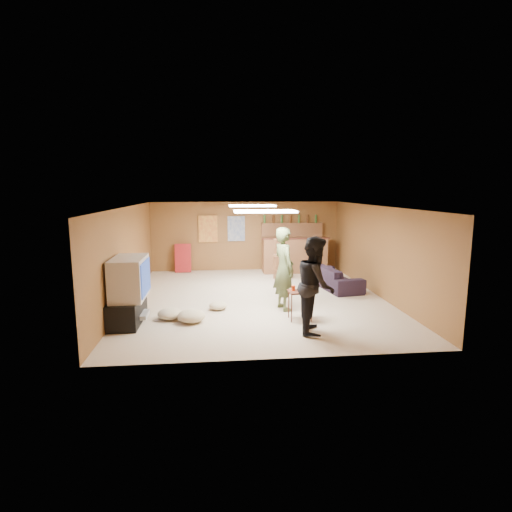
{
  "coord_description": "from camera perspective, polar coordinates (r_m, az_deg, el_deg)",
  "views": [
    {
      "loc": [
        -0.98,
        -9.28,
        2.6
      ],
      "look_at": [
        0.0,
        0.2,
        1.0
      ],
      "focal_mm": 28.0,
      "sensor_mm": 36.0,
      "label": 1
    }
  ],
  "objects": [
    {
      "name": "tv_stand",
      "position": [
        8.31,
        -17.89,
        -7.37
      ],
      "size": [
        0.55,
        1.3,
        0.5
      ],
      "primitive_type": "cube",
      "color": "black",
      "rests_on": "ground"
    },
    {
      "name": "ground",
      "position": [
        9.68,
        0.12,
        -6.04
      ],
      "size": [
        7.0,
        7.0,
        0.0
      ],
      "primitive_type": "plane",
      "color": "#C2AD94",
      "rests_on": "ground"
    },
    {
      "name": "cushion_far",
      "position": [
        8.08,
        -9.23,
        -8.44
      ],
      "size": [
        0.73,
        0.73,
        0.25
      ],
      "primitive_type": "ellipsoid",
      "rotation": [
        0.0,
        0.0,
        0.42
      ],
      "color": "tan",
      "rests_on": "ground"
    },
    {
      "name": "wall_left",
      "position": [
        9.61,
        -17.96,
        0.09
      ],
      "size": [
        0.02,
        7.0,
        2.2
      ],
      "primitive_type": "cube",
      "color": "brown",
      "rests_on": "ground"
    },
    {
      "name": "ceiling_panel_front",
      "position": [
        7.85,
        1.28,
        6.39
      ],
      "size": [
        1.2,
        0.6,
        0.04
      ],
      "primitive_type": "cube",
      "color": "white",
      "rests_on": "ceiling"
    },
    {
      "name": "ceiling",
      "position": [
        9.33,
        0.13,
        7.08
      ],
      "size": [
        6.0,
        7.0,
        0.02
      ],
      "primitive_type": "cube",
      "color": "silver",
      "rests_on": "ground"
    },
    {
      "name": "cup_red_near",
      "position": [
        8.03,
        5.35,
        -4.59
      ],
      "size": [
        0.09,
        0.09,
        0.11
      ],
      "primitive_type": "cylinder",
      "rotation": [
        0.0,
        0.0,
        -0.21
      ],
      "color": "red",
      "rests_on": "tray_table"
    },
    {
      "name": "wall_front",
      "position": [
        6.05,
        3.61,
        -4.85
      ],
      "size": [
        6.0,
        0.02,
        2.2
      ],
      "primitive_type": "cube",
      "color": "brown",
      "rests_on": "ground"
    },
    {
      "name": "bar_backing",
      "position": [
        13.01,
        5.13,
        3.32
      ],
      "size": [
        2.0,
        0.14,
        0.6
      ],
      "primitive_type": "cube",
      "color": "brown",
      "rests_on": "bar_counter"
    },
    {
      "name": "ceiling_panel_back",
      "position": [
        10.53,
        -0.56,
        7.19
      ],
      "size": [
        1.2,
        0.6,
        0.04
      ],
      "primitive_type": "cube",
      "color": "white",
      "rests_on": "ceiling"
    },
    {
      "name": "bar_counter",
      "position": [
        12.64,
        5.5,
        0.16
      ],
      "size": [
        2.0,
        0.6,
        1.1
      ],
      "primitive_type": "cube",
      "color": "brown",
      "rests_on": "ground"
    },
    {
      "name": "tv_screen",
      "position": [
        8.07,
        -15.49,
        -2.97
      ],
      "size": [
        0.02,
        0.95,
        0.65
      ],
      "primitive_type": "cube",
      "color": "navy",
      "rests_on": "tv_body"
    },
    {
      "name": "wall_back",
      "position": [
        12.9,
        -1.5,
        2.85
      ],
      "size": [
        6.0,
        0.02,
        2.2
      ],
      "primitive_type": "cube",
      "color": "brown",
      "rests_on": "ground"
    },
    {
      "name": "tray_table",
      "position": [
        8.11,
        6.3,
        -7.02
      ],
      "size": [
        0.47,
        0.38,
        0.59
      ],
      "primitive_type": "cube",
      "rotation": [
        0.0,
        0.0,
        0.04
      ],
      "color": "#451F16",
      "rests_on": "ground"
    },
    {
      "name": "cup_blue",
      "position": [
        8.13,
        7.35,
        -4.4
      ],
      "size": [
        0.11,
        0.11,
        0.12
      ],
      "primitive_type": "cylinder",
      "rotation": [
        0.0,
        0.0,
        -0.4
      ],
      "color": "navy",
      "rests_on": "tray_table"
    },
    {
      "name": "wall_right",
      "position": [
        10.2,
        17.13,
        0.65
      ],
      "size": [
        0.02,
        7.0,
        2.2
      ],
      "primitive_type": "cube",
      "color": "brown",
      "rests_on": "ground"
    },
    {
      "name": "poster_left",
      "position": [
        12.8,
        -6.87,
        3.86
      ],
      "size": [
        0.6,
        0.03,
        0.85
      ],
      "primitive_type": "cube",
      "color": "#BF3F26",
      "rests_on": "wall_back"
    },
    {
      "name": "person_black",
      "position": [
        7.35,
        8.48,
        -4.08
      ],
      "size": [
        0.83,
        0.98,
        1.77
      ],
      "primitive_type": "imported",
      "rotation": [
        0.0,
        0.0,
        1.37
      ],
      "color": "black",
      "rests_on": "ground"
    },
    {
      "name": "bar_shelf",
      "position": [
        12.96,
        5.17,
        4.63
      ],
      "size": [
        2.0,
        0.18,
        0.05
      ],
      "primitive_type": "cube",
      "color": "brown",
      "rests_on": "bar_backing"
    },
    {
      "name": "person_olive",
      "position": [
        8.64,
        4.01,
        -1.83
      ],
      "size": [
        0.6,
        0.75,
        1.8
      ],
      "primitive_type": "imported",
      "rotation": [
        0.0,
        0.0,
        1.85
      ],
      "color": "#4B5732",
      "rests_on": "ground"
    },
    {
      "name": "bottle_row",
      "position": [
        12.92,
        4.94,
        5.31
      ],
      "size": [
        1.76,
        0.08,
        0.26
      ],
      "primitive_type": null,
      "color": "#3F7233",
      "rests_on": "bar_shelf"
    },
    {
      "name": "bar_stool_left",
      "position": [
        11.53,
        3.32,
        -0.45
      ],
      "size": [
        0.45,
        0.45,
        1.21
      ],
      "primitive_type": null,
      "rotation": [
        0.0,
        0.0,
        0.18
      ],
      "color": "brown",
      "rests_on": "ground"
    },
    {
      "name": "tv_body",
      "position": [
        8.13,
        -17.65,
        -2.99
      ],
      "size": [
        0.6,
        1.1,
        0.8
      ],
      "primitive_type": "cube",
      "color": "#B2B2B7",
      "rests_on": "tv_stand"
    },
    {
      "name": "sofa",
      "position": [
        10.88,
        11.14,
        -2.91
      ],
      "size": [
        1.08,
        2.08,
        0.58
      ],
      "primitive_type": "imported",
      "rotation": [
        0.0,
        0.0,
        1.73
      ],
      "color": "black",
      "rests_on": "ground"
    },
    {
      "name": "cushion_mid",
      "position": [
        8.82,
        -5.43,
        -7.07
      ],
      "size": [
        0.48,
        0.48,
        0.18
      ],
      "primitive_type": "ellipsoid",
      "rotation": [
        0.0,
        0.0,
        0.28
      ],
      "color": "tan",
      "rests_on": "ground"
    },
    {
      "name": "bar_stool_right",
      "position": [
        12.69,
        8.96,
        0.38
      ],
      "size": [
        0.44,
        0.44,
        1.21
      ],
      "primitive_type": null,
      "rotation": [
        0.0,
        0.0,
        -0.15
      ],
      "color": "brown",
      "rests_on": "ground"
    },
    {
      "name": "dvd_box",
      "position": [
        8.29,
        -16.36,
        -8.05
      ],
      "size": [
        0.35,
        0.5,
        0.08
      ],
      "primitive_type": "cube",
      "color": "#B2B2B7",
      "rests_on": "tv_stand"
    },
    {
      "name": "bar_lip",
      "position": [
        12.32,
        5.76,
        2.49
      ],
      "size": [
        2.1,
        0.12,
        0.05
      ],
      "primitive_type": "cube",
      "color": "#451F16",
      "rests_on": "bar_counter"
    },
    {
      "name": "folding_chair_stack",
      "position": [
        12.8,
        -10.38,
        -0.29
      ],
      "size": [
        0.5,
        0.26,
        0.91
      ],
      "primitive_type": "cube",
      "rotation": [
        -0.14,
        0.0,
        0.0
      ],
      "color": "#AE2023",
      "rests_on": "ground"
    },
    {
      "name": "cup_red_far",
      "position": [
        7.93,
        7.06,
        -4.79
      ],
      "size": [
        0.09,
        0.09,
        0.11
      ],
      "primitive_type": "cylinder",
      "rotation": [
        0.0,
        0.0,
        0.14
      ],
      "color": "red",
      "rests_on": "tray_table"
    },
    {
      "name": "cushion_near_tv",
      "position": [
        8.33,
        -12.2,
        -8.06
      ],
      "size": [
        0.62,
        0.62,
        0.22
      ],
      "primitive_type": "ellipsoid",
      "rotation": [
        0.0,
        0.0,
        0.3
      ],
      "color": "tan",
      "rests_on": "ground"
    },
    {
      "name": "poster_right",
      "position": [
        12.81,
        -2.84,
        3.93
      ],
      "size": [
        0.55,
        0.03,
        0.8
      ],
      "primitive_type": "cube",
      "color": "#334C99",
      "rests_on": "wall_back"
    }
  ]
}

